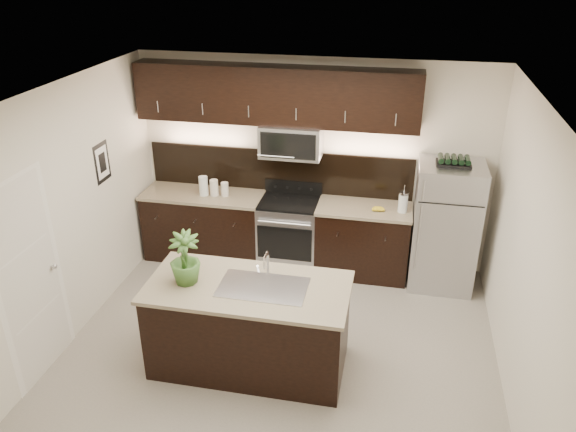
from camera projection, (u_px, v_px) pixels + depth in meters
The scene contains 12 objects.
ground at pixel (281, 345), 6.04m from camera, with size 4.50×4.50×0.00m, color gray.
room_walls at pixel (268, 202), 5.29m from camera, with size 4.52×4.02×2.71m.
counter_run at pixel (274, 232), 7.41m from camera, with size 3.51×0.65×0.94m.
upper_fixtures at pixel (277, 104), 6.81m from camera, with size 3.49×0.40×1.66m.
island at pixel (249, 325), 5.58m from camera, with size 1.96×0.96×0.94m.
sink_faucet at pixel (263, 285), 5.35m from camera, with size 0.84×0.50×0.28m.
refrigerator at pixel (445, 226), 6.82m from camera, with size 0.77×0.69×1.59m, color #B2B2B7.
wine_rack at pixel (454, 161), 6.46m from camera, with size 0.39×0.24×0.10m.
plant at pixel (185, 258), 5.32m from camera, with size 0.29×0.29×0.53m, color #365B24.
canisters at pixel (212, 187), 7.27m from camera, with size 0.38×0.14×0.26m.
french_press at pixel (403, 202), 6.81m from camera, with size 0.12×0.12×0.34m.
bananas at pixel (374, 208), 6.89m from camera, with size 0.16×0.13×0.05m, color gold.
Camera 1 is at (1.05, -4.72, 3.88)m, focal length 35.00 mm.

